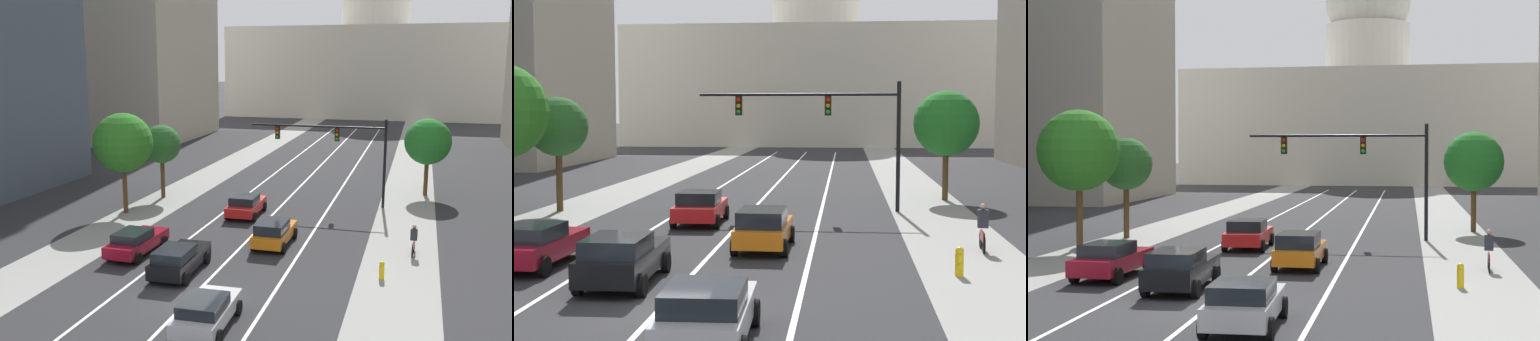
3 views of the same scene
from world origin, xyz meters
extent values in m
plane|color=#2B2B2D|center=(0.00, 40.00, 0.00)|extent=(400.00, 400.00, 0.00)
cube|color=gray|center=(-8.89, 35.00, 0.01)|extent=(3.95, 130.00, 0.01)
cube|color=gray|center=(8.89, 35.00, 0.01)|extent=(3.95, 130.00, 0.01)
cube|color=white|center=(-3.46, 25.00, 0.01)|extent=(0.16, 90.00, 0.01)
cube|color=white|center=(0.00, 25.00, 0.01)|extent=(0.16, 90.00, 0.01)
cube|color=white|center=(3.46, 25.00, 0.01)|extent=(0.16, 90.00, 0.01)
cube|color=beige|center=(0.00, 95.39, 8.22)|extent=(52.02, 29.46, 16.45)
cylinder|color=beige|center=(0.00, 95.39, 20.37)|extent=(13.01, 13.01, 7.85)
cube|color=red|center=(-1.73, 14.65, 0.63)|extent=(1.97, 4.37, 0.62)
cube|color=black|center=(-1.72, 14.21, 1.22)|extent=(1.76, 2.05, 0.55)
cylinder|color=black|center=(-2.70, 16.10, 0.32)|extent=(0.24, 0.65, 0.64)
cylinder|color=black|center=(-0.84, 16.15, 0.32)|extent=(0.24, 0.65, 0.64)
cylinder|color=black|center=(-2.62, 13.16, 0.32)|extent=(0.24, 0.65, 0.64)
cylinder|color=black|center=(-0.76, 13.21, 0.32)|extent=(0.24, 0.65, 0.64)
cube|color=orange|center=(1.73, 8.99, 0.64)|extent=(1.77, 4.27, 0.63)
cube|color=black|center=(1.72, 8.40, 1.24)|extent=(1.62, 2.33, 0.58)
cylinder|color=black|center=(0.87, 10.44, 0.32)|extent=(0.22, 0.64, 0.64)
cylinder|color=black|center=(2.61, 10.43, 0.32)|extent=(0.22, 0.64, 0.64)
cylinder|color=black|center=(0.85, 7.54, 0.32)|extent=(0.22, 0.64, 0.64)
cylinder|color=black|center=(2.59, 7.53, 0.32)|extent=(0.22, 0.64, 0.64)
cube|color=black|center=(-1.73, 3.27, 0.67)|extent=(1.88, 4.53, 0.70)
cube|color=black|center=(-1.71, 2.51, 1.27)|extent=(1.68, 2.23, 0.50)
cylinder|color=black|center=(-2.65, 4.77, 0.32)|extent=(0.24, 0.65, 0.64)
cylinder|color=black|center=(-0.89, 4.82, 0.32)|extent=(0.24, 0.65, 0.64)
cylinder|color=black|center=(-2.57, 1.73, 0.32)|extent=(0.24, 0.65, 0.64)
cylinder|color=black|center=(-0.81, 1.77, 0.32)|extent=(0.24, 0.65, 0.64)
cube|color=maroon|center=(-5.19, 5.30, 0.63)|extent=(1.87, 4.50, 0.62)
cube|color=black|center=(-5.20, 4.83, 1.18)|extent=(1.65, 2.08, 0.48)
cylinder|color=black|center=(-5.99, 6.84, 0.32)|extent=(0.24, 0.65, 0.64)
cylinder|color=black|center=(-4.28, 6.78, 0.32)|extent=(0.24, 0.65, 0.64)
cylinder|color=black|center=(-4.38, 3.77, 0.32)|extent=(0.24, 0.65, 0.64)
cube|color=#B2B5BA|center=(1.73, -2.02, 0.62)|extent=(1.90, 4.14, 0.60)
cube|color=black|center=(1.75, -2.51, 1.16)|extent=(1.69, 2.11, 0.47)
cylinder|color=black|center=(0.80, -0.66, 0.32)|extent=(0.24, 0.65, 0.64)
cylinder|color=black|center=(2.57, -0.61, 0.32)|extent=(0.24, 0.65, 0.64)
cylinder|color=black|center=(7.22, 19.33, 3.21)|extent=(0.20, 0.20, 6.42)
cylinder|color=black|center=(2.28, 19.33, 5.78)|extent=(9.88, 0.14, 0.14)
cube|color=black|center=(3.76, 19.33, 5.23)|extent=(0.32, 0.28, 0.96)
sphere|color=red|center=(3.76, 19.18, 5.53)|extent=(0.20, 0.20, 0.20)
sphere|color=orange|center=(3.76, 19.18, 5.23)|extent=(0.20, 0.20, 0.20)
sphere|color=green|center=(3.76, 19.18, 4.93)|extent=(0.20, 0.20, 0.20)
cube|color=black|center=(-0.69, 19.33, 5.23)|extent=(0.32, 0.28, 0.96)
sphere|color=red|center=(-0.69, 19.18, 5.53)|extent=(0.20, 0.20, 0.20)
sphere|color=orange|center=(-0.69, 19.18, 5.23)|extent=(0.20, 0.20, 0.20)
sphere|color=green|center=(-0.69, 19.18, 4.93)|extent=(0.20, 0.20, 0.20)
cylinder|color=yellow|center=(8.11, 5.17, 0.35)|extent=(0.26, 0.26, 0.70)
sphere|color=yellow|center=(8.11, 5.17, 0.78)|extent=(0.26, 0.26, 0.26)
cylinder|color=yellow|center=(8.11, 5.01, 0.39)|extent=(0.10, 0.12, 0.10)
cylinder|color=black|center=(9.49, 8.79, 0.33)|extent=(0.10, 0.66, 0.66)
cylinder|color=black|center=(9.56, 9.83, 0.33)|extent=(0.10, 0.66, 0.66)
cube|color=#A51919|center=(9.53, 9.31, 0.55)|extent=(0.13, 1.00, 0.36)
cube|color=#262833|center=(9.52, 9.26, 1.18)|extent=(0.38, 0.30, 0.64)
sphere|color=tan|center=(9.53, 9.33, 1.61)|extent=(0.22, 0.22, 0.22)
cylinder|color=#51381E|center=(10.16, 24.30, 1.51)|extent=(0.32, 0.32, 3.02)
sphere|color=#247A28|center=(10.16, 24.30, 4.29)|extent=(3.61, 3.61, 3.61)
cylinder|color=#51381E|center=(-9.48, 17.87, 1.59)|extent=(0.32, 0.32, 3.18)
sphere|color=#295F28|center=(-9.48, 17.87, 4.21)|extent=(2.94, 2.94, 2.94)
camera|label=1|loc=(9.60, -22.34, 10.62)|focal=40.59mm
camera|label=2|loc=(4.65, -17.43, 5.06)|focal=52.01mm
camera|label=3|loc=(6.21, -22.60, 5.02)|focal=52.89mm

